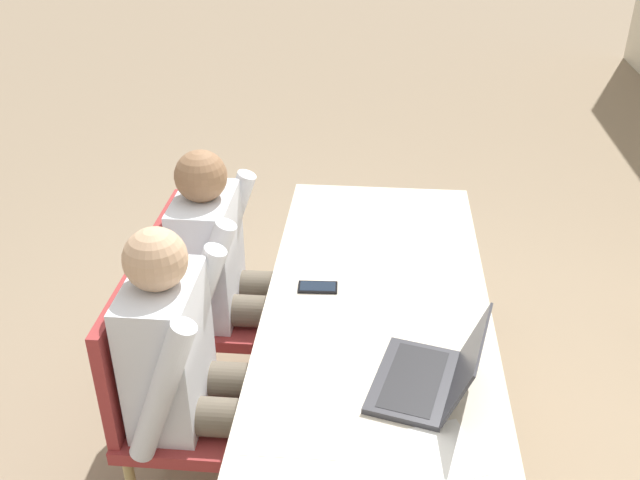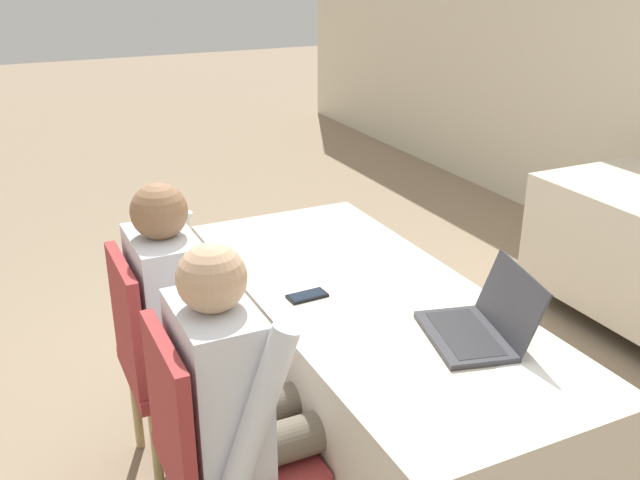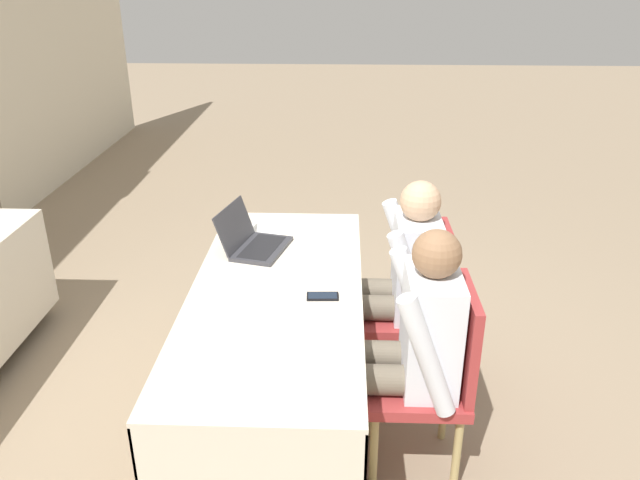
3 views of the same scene
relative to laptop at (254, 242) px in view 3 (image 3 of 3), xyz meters
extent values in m
plane|color=gray|center=(-0.42, -0.16, -0.79)|extent=(24.00, 24.00, 0.00)
cube|color=beige|center=(-0.42, -0.16, -0.05)|extent=(1.89, 0.80, 0.02)
cube|color=beige|center=(-0.42, -0.55, -0.37)|extent=(1.89, 0.01, 0.61)
cube|color=beige|center=(-0.42, 0.23, -0.37)|extent=(1.89, 0.01, 0.61)
cube|color=beige|center=(0.52, -0.16, -0.37)|extent=(0.01, 0.80, 0.61)
cylinder|color=#333333|center=(-0.42, -0.16, -0.73)|extent=(0.06, 0.06, 0.11)
cube|color=#333338|center=(-0.01, -0.04, -0.03)|extent=(0.40, 0.31, 0.02)
cube|color=black|center=(-0.01, -0.04, -0.02)|extent=(0.34, 0.23, 0.00)
cube|color=#333338|center=(0.03, 0.10, 0.08)|extent=(0.36, 0.16, 0.21)
cube|color=black|center=(0.03, 0.10, 0.08)|extent=(0.32, 0.14, 0.18)
cube|color=black|center=(-0.50, -0.38, -0.04)|extent=(0.08, 0.15, 0.01)
cube|color=#192333|center=(-0.50, -0.38, -0.03)|extent=(0.07, 0.13, 0.00)
cube|color=white|center=(0.21, -0.37, -0.04)|extent=(0.21, 0.30, 0.00)
cube|color=white|center=(-0.82, -0.11, -0.04)|extent=(0.32, 0.36, 0.00)
cube|color=white|center=(0.28, -0.03, -0.04)|extent=(0.30, 0.35, 0.00)
cylinder|color=tan|center=(-0.55, -0.61, -0.58)|extent=(0.04, 0.04, 0.42)
cylinder|color=tan|center=(-0.90, -0.61, -0.58)|extent=(0.04, 0.04, 0.42)
cylinder|color=tan|center=(-0.55, -0.97, -0.58)|extent=(0.04, 0.04, 0.42)
cylinder|color=tan|center=(-0.90, -0.97, -0.58)|extent=(0.04, 0.04, 0.42)
cube|color=#9E3333|center=(-0.72, -0.79, -0.35)|extent=(0.44, 0.44, 0.05)
cube|color=#9E3333|center=(-0.72, -0.99, -0.10)|extent=(0.40, 0.04, 0.45)
cylinder|color=tan|center=(0.05, -0.61, -0.58)|extent=(0.04, 0.04, 0.42)
cylinder|color=tan|center=(-0.30, -0.61, -0.58)|extent=(0.04, 0.04, 0.42)
cylinder|color=tan|center=(0.05, -0.97, -0.58)|extent=(0.04, 0.04, 0.42)
cylinder|color=tan|center=(-0.30, -0.97, -0.58)|extent=(0.04, 0.04, 0.42)
cube|color=#9E3333|center=(-0.13, -0.79, -0.35)|extent=(0.44, 0.44, 0.05)
cube|color=#9E3333|center=(-0.13, -0.99, -0.10)|extent=(0.40, 0.04, 0.45)
cylinder|color=#665B4C|center=(-0.63, -0.66, -0.26)|extent=(0.13, 0.42, 0.13)
cylinder|color=#665B4C|center=(-0.81, -0.66, -0.26)|extent=(0.13, 0.42, 0.13)
cylinder|color=#665B4C|center=(-0.63, -0.48, -0.56)|extent=(0.10, 0.10, 0.47)
cylinder|color=#665B4C|center=(-0.81, -0.48, -0.56)|extent=(0.10, 0.10, 0.47)
cube|color=silver|center=(-0.72, -0.84, -0.06)|extent=(0.36, 0.22, 0.52)
cylinder|color=silver|center=(-0.51, -0.80, -0.06)|extent=(0.08, 0.26, 0.54)
cylinder|color=silver|center=(-0.93, -0.80, -0.06)|extent=(0.08, 0.26, 0.54)
sphere|color=#8C6647|center=(-0.72, -0.84, 0.29)|extent=(0.20, 0.20, 0.20)
cylinder|color=#665B4C|center=(-0.04, -0.66, -0.26)|extent=(0.13, 0.42, 0.13)
cylinder|color=#665B4C|center=(-0.22, -0.66, -0.26)|extent=(0.13, 0.42, 0.13)
cylinder|color=#665B4C|center=(-0.04, -0.48, -0.56)|extent=(0.10, 0.10, 0.47)
cylinder|color=#665B4C|center=(-0.22, -0.48, -0.56)|extent=(0.10, 0.10, 0.47)
cube|color=silver|center=(-0.13, -0.84, -0.06)|extent=(0.36, 0.22, 0.52)
cylinder|color=silver|center=(0.08, -0.80, -0.06)|extent=(0.08, 0.26, 0.54)
cylinder|color=silver|center=(-0.34, -0.80, -0.06)|extent=(0.08, 0.26, 0.54)
sphere|color=tan|center=(-0.13, -0.84, 0.29)|extent=(0.20, 0.20, 0.20)
camera|label=1|loc=(1.66, -0.18, 1.42)|focal=40.00mm
camera|label=2|loc=(1.60, -1.34, 1.13)|focal=40.00mm
camera|label=3|loc=(-2.96, -0.46, 1.34)|focal=35.00mm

